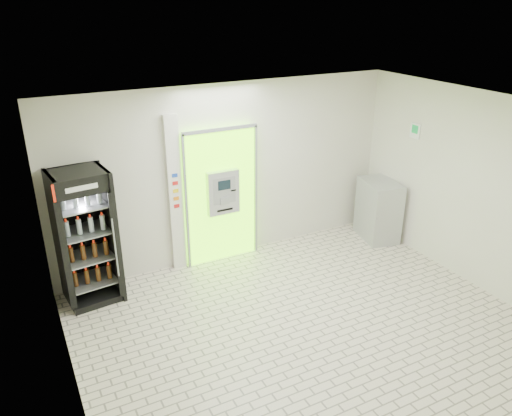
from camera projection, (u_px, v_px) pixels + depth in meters
ground at (306, 328)px, 6.90m from camera, size 6.00×6.00×0.00m
room_shell at (312, 206)px, 6.18m from camera, size 6.00×6.00×6.00m
atm_assembly at (221, 195)px, 8.33m from camera, size 1.30×0.24×2.33m
pillar at (175, 195)px, 7.98m from camera, size 0.22×0.11×2.60m
beverage_cooler at (86, 240)px, 7.25m from camera, size 0.84×0.78×2.03m
steel_cabinet at (378, 210)px, 9.29m from camera, size 0.74×0.94×1.12m
exit_sign at (415, 131)px, 8.47m from camera, size 0.02×0.22×0.26m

